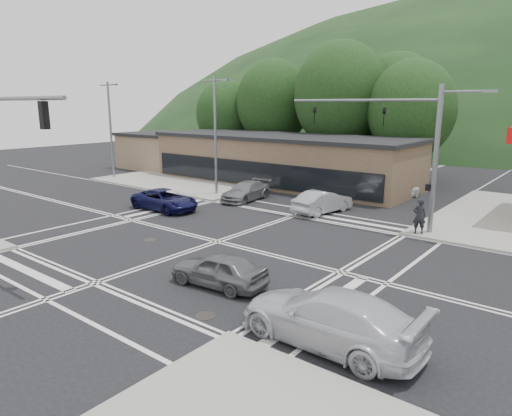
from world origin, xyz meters
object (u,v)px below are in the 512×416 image
Objects in this scene: car_queue_a at (323,202)px; car_queue_b at (400,190)px; car_northbound at (246,191)px; car_blue_west at (165,200)px; car_silver_east at (329,317)px; pedestrian at (419,216)px; car_grey_center at (219,269)px.

car_queue_a is 7.94m from car_queue_b.
car_queue_b reaches higher than car_northbound.
car_queue_b is (11.00, 13.46, 0.00)m from car_blue_west.
car_silver_east is 1.39× the size of car_queue_b.
car_queue_a is 2.33× the size of pedestrian.
car_grey_center is (11.86, -7.43, -0.02)m from car_blue_west.
car_grey_center is 0.97× the size of car_queue_b.
car_queue_b is at bearing 176.47° from car_grey_center.
car_silver_east is at bearing -49.13° from car_northbound.
car_queue_a is 0.95× the size of car_northbound.
car_blue_west is at bearing -115.47° from car_silver_east.
car_queue_b is 0.87× the size of car_northbound.
car_queue_a is at bearing -55.79° from car_blue_west.
car_blue_west is 1.22× the size of car_queue_b.
pedestrian is at bearing 156.46° from car_grey_center.
car_queue_b is (-0.85, 20.90, 0.02)m from car_grey_center.
car_northbound is at bearing 9.61° from car_queue_a.
car_blue_west reaches higher than car_grey_center.
pedestrian is (15.61, 4.34, 0.42)m from car_blue_west.
car_northbound is at bearing 48.15° from car_queue_b.
car_blue_west is 16.21m from pedestrian.
car_silver_east reaches higher than car_northbound.
pedestrian reaches higher than car_northbound.
car_blue_west is 1.06× the size of car_northbound.
car_grey_center is 0.89× the size of car_queue_a.
pedestrian is at bearing 177.22° from car_queue_a.
car_blue_west reaches higher than car_northbound.
car_queue_a is 1.10× the size of car_queue_b.
car_northbound is (-15.16, 14.50, -0.14)m from car_silver_east.
car_blue_west is at bearing -116.71° from car_northbound.
car_grey_center is at bearing 38.90° from pedestrian.
car_northbound is at bearing -132.80° from car_silver_east.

